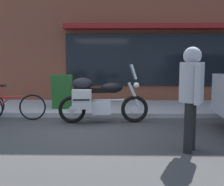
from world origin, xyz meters
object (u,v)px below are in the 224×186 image
Objects in this scene: pedestrian_walking at (191,87)px; sandwich_board_sign at (62,92)px; parked_bicycle at (11,107)px; touring_motorcycle at (98,98)px.

pedestrian_walking is 1.72× the size of sandwich_board_sign.
touring_motorcycle is at bearing -5.17° from parked_bicycle.
touring_motorcycle is 2.61m from pedestrian_walking.
touring_motorcycle reaches higher than parked_bicycle.
parked_bicycle is 1.69× the size of sandwich_board_sign.
sandwich_board_sign is at bearing 45.43° from parked_bicycle.
sandwich_board_sign is (1.05, 1.06, 0.25)m from parked_bicycle.
parked_bicycle is 4.45m from pedestrian_walking.
parked_bicycle is at bearing 150.30° from pedestrian_walking.
pedestrian_walking is at bearing -49.51° from sandwich_board_sign.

